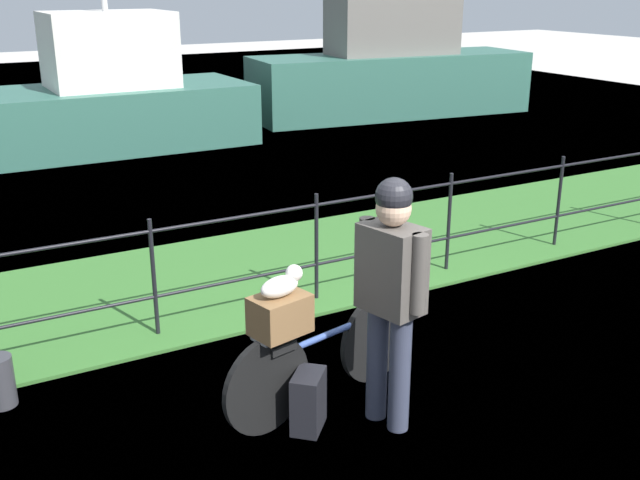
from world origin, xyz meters
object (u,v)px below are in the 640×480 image
object	(u,v)px
bicycle_main	(323,358)
terrier_dog	(283,284)
cyclist_person	(391,283)
moored_boat_mid	(113,99)
moored_boat_near	(391,72)
wooden_crate	(280,315)
backpack_on_paving	(308,401)
mooring_bollard	(0,381)

from	to	relation	value
bicycle_main	terrier_dog	bearing A→B (deg)	-167.01
cyclist_person	moored_boat_mid	distance (m)	9.59
cyclist_person	moored_boat_near	bearing A→B (deg)	55.68
moored_boat_mid	bicycle_main	bearing A→B (deg)	-96.20
wooden_crate	backpack_on_paving	bearing A→B (deg)	-43.53
mooring_bollard	moored_boat_near	bearing A→B (deg)	43.27
bicycle_main	wooden_crate	distance (m)	0.58
cyclist_person	mooring_bollard	world-z (taller)	cyclist_person
terrier_dog	mooring_bollard	distance (m)	2.15
cyclist_person	terrier_dog	bearing A→B (deg)	151.55
backpack_on_paving	moored_boat_mid	bearing A→B (deg)	35.73
terrier_dog	moored_boat_near	distance (m)	12.15
bicycle_main	mooring_bollard	size ratio (longest dim) A/B	4.46
bicycle_main	moored_boat_near	xyz separation A→B (m)	(7.06, 9.56, 0.56)
bicycle_main	cyclist_person	distance (m)	0.81
cyclist_person	moored_boat_mid	xyz separation A→B (m)	(0.73, 9.56, -0.17)
bicycle_main	cyclist_person	size ratio (longest dim) A/B	0.98
cyclist_person	backpack_on_paving	world-z (taller)	cyclist_person
wooden_crate	terrier_dog	size ratio (longest dim) A/B	1.11
wooden_crate	moored_boat_near	bearing A→B (deg)	52.42
terrier_dog	moored_boat_near	size ratio (longest dim) A/B	0.05
bicycle_main	terrier_dog	xyz separation A→B (m)	(-0.33, -0.08, 0.65)
terrier_dog	moored_boat_near	xyz separation A→B (m)	(7.39, 9.63, -0.09)
moored_boat_mid	wooden_crate	bearing A→B (deg)	-98.33
wooden_crate	moored_boat_near	world-z (taller)	moored_boat_near
wooden_crate	moored_boat_near	distance (m)	12.16
backpack_on_paving	mooring_bollard	xyz separation A→B (m)	(-1.72, 1.28, -0.02)
cyclist_person	moored_boat_near	xyz separation A→B (m)	(6.80, 9.96, -0.09)
backpack_on_paving	moored_boat_near	bearing A→B (deg)	6.42
wooden_crate	cyclist_person	world-z (taller)	cyclist_person
wooden_crate	mooring_bollard	distance (m)	2.06
moored_boat_near	moored_boat_mid	distance (m)	6.08
terrier_dog	cyclist_person	bearing A→B (deg)	-28.45
bicycle_main	mooring_bollard	world-z (taller)	bicycle_main
mooring_bollard	moored_boat_near	world-z (taller)	moored_boat_near
wooden_crate	terrier_dog	bearing A→B (deg)	12.99
moored_boat_mid	mooring_bollard	bearing A→B (deg)	-110.01
moored_boat_mid	terrier_dog	bearing A→B (deg)	-98.18
wooden_crate	bicycle_main	bearing A→B (deg)	12.99
mooring_bollard	wooden_crate	bearing A→B (deg)	-36.02
terrier_dog	moored_boat_mid	size ratio (longest dim) A/B	0.07
cyclist_person	backpack_on_paving	size ratio (longest dim) A/B	4.21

